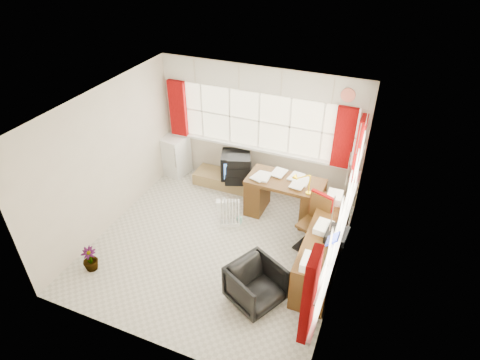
% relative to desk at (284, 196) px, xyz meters
% --- Properties ---
extents(ground, '(4.00, 4.00, 0.00)m').
position_rel_desk_xyz_m(ground, '(-0.80, -1.21, -0.44)').
color(ground, beige).
rests_on(ground, ground).
extents(room_walls, '(4.00, 4.00, 4.00)m').
position_rel_desk_xyz_m(room_walls, '(-0.80, -1.21, 1.06)').
color(room_walls, beige).
rests_on(room_walls, ground).
extents(window_back, '(3.70, 0.12, 3.60)m').
position_rel_desk_xyz_m(window_back, '(-0.80, 0.73, 0.51)').
color(window_back, '#FFF4C9').
rests_on(window_back, room_walls).
extents(window_right, '(0.12, 3.70, 3.60)m').
position_rel_desk_xyz_m(window_right, '(1.15, -1.21, 0.51)').
color(window_right, '#FFF4C9').
rests_on(window_right, room_walls).
extents(curtains, '(3.83, 3.83, 1.15)m').
position_rel_desk_xyz_m(curtains, '(0.13, -0.29, 1.02)').
color(curtains, '#970808').
rests_on(curtains, room_walls).
extents(overhead_cabinets, '(3.98, 3.98, 0.48)m').
position_rel_desk_xyz_m(overhead_cabinets, '(0.18, -0.23, 1.81)').
color(overhead_cabinets, silver).
rests_on(overhead_cabinets, room_walls).
extents(desk, '(1.38, 0.70, 0.82)m').
position_rel_desk_xyz_m(desk, '(0.00, 0.00, 0.00)').
color(desk, '#593815').
rests_on(desk, ground).
extents(desk_lamp, '(0.16, 0.15, 0.39)m').
position_rel_desk_xyz_m(desk_lamp, '(0.46, -0.22, 0.62)').
color(desk_lamp, yellow).
rests_on(desk_lamp, desk).
extents(task_chair, '(0.55, 0.57, 1.02)m').
position_rel_desk_xyz_m(task_chair, '(0.72, -0.57, 0.10)').
color(task_chair, black).
rests_on(task_chair, ground).
extents(office_chair, '(0.94, 0.93, 0.64)m').
position_rel_desk_xyz_m(office_chair, '(0.21, -2.04, -0.12)').
color(office_chair, black).
rests_on(office_chair, ground).
extents(radiator, '(0.39, 0.28, 0.55)m').
position_rel_desk_xyz_m(radiator, '(-0.81, -0.64, -0.21)').
color(radiator, white).
rests_on(radiator, ground).
extents(credenza, '(0.50, 2.00, 0.85)m').
position_rel_desk_xyz_m(credenza, '(0.93, -1.01, -0.05)').
color(credenza, '#593815').
rests_on(credenza, ground).
extents(file_tray, '(0.32, 0.40, 0.13)m').
position_rel_desk_xyz_m(file_tray, '(1.12, -1.12, 0.38)').
color(file_tray, black).
rests_on(file_tray, credenza).
extents(tv_bench, '(1.40, 0.50, 0.25)m').
position_rel_desk_xyz_m(tv_bench, '(-1.35, 0.51, -0.31)').
color(tv_bench, olive).
rests_on(tv_bench, ground).
extents(crt_tv, '(0.70, 0.67, 0.51)m').
position_rel_desk_xyz_m(crt_tv, '(-1.20, 0.56, 0.07)').
color(crt_tv, black).
rests_on(crt_tv, tv_bench).
extents(hifi_stack, '(0.62, 0.50, 0.56)m').
position_rel_desk_xyz_m(hifi_stack, '(-1.06, 0.38, 0.07)').
color(hifi_stack, black).
rests_on(hifi_stack, tv_bench).
extents(mini_fridge, '(0.58, 0.59, 0.85)m').
position_rel_desk_xyz_m(mini_fridge, '(-2.60, 0.56, -0.01)').
color(mini_fridge, white).
rests_on(mini_fridge, ground).
extents(spray_bottle_a, '(0.16, 0.16, 0.29)m').
position_rel_desk_xyz_m(spray_bottle_a, '(-1.07, -0.27, -0.29)').
color(spray_bottle_a, silver).
rests_on(spray_bottle_a, ground).
extents(spray_bottle_b, '(0.09, 0.09, 0.19)m').
position_rel_desk_xyz_m(spray_bottle_b, '(-0.67, -0.51, -0.34)').
color(spray_bottle_b, '#8ACFBD').
rests_on(spray_bottle_b, ground).
extents(flower_vase, '(0.30, 0.30, 0.42)m').
position_rel_desk_xyz_m(flower_vase, '(-2.40, -2.45, -0.23)').
color(flower_vase, black).
rests_on(flower_vase, ground).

